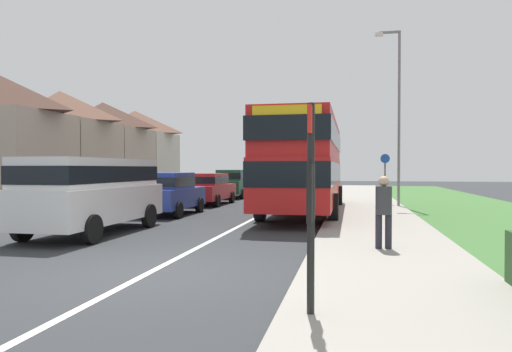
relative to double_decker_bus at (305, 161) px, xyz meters
name	(u,v)px	position (x,y,z in m)	size (l,w,h in m)	color
ground_plane	(147,274)	(-1.64, -11.18, -2.14)	(120.00, 120.00, 0.00)	#2D3033
lane_marking_centre	(248,222)	(-1.64, -3.18, -2.14)	(0.14, 60.00, 0.01)	silver
pavement_near_side	(378,231)	(2.56, -5.18, -2.08)	(3.20, 68.00, 0.12)	gray
double_decker_bus	(305,161)	(0.00, 0.00, 0.00)	(2.80, 11.12, 3.70)	red
parked_van_white	(92,189)	(-5.26, -6.92, -0.88)	(2.11, 5.18, 2.10)	silver
parked_car_blue	(167,192)	(-5.25, -1.61, -1.23)	(1.98, 3.91, 1.66)	navy
parked_car_red	(208,187)	(-5.24, 3.59, -1.27)	(1.93, 4.40, 1.58)	#B21E1E
parked_car_dark_green	(234,182)	(-5.37, 9.32, -1.20)	(1.90, 4.58, 1.73)	#19472D
pedestrian_at_stop	(384,209)	(2.50, -8.46, -1.17)	(0.34, 0.34, 1.67)	#23232D
bus_stop_sign	(311,193)	(1.36, -13.17, -0.60)	(0.09, 0.52, 2.60)	black
cycle_route_sign	(385,177)	(3.41, 4.46, -0.72)	(0.44, 0.08, 2.52)	slate
street_lamp_mid	(397,108)	(3.84, 3.30, 2.45)	(1.14, 0.20, 8.07)	slate
house_terrace_far_side	(83,145)	(-17.54, 12.14, 1.39)	(6.62, 21.99, 7.07)	tan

